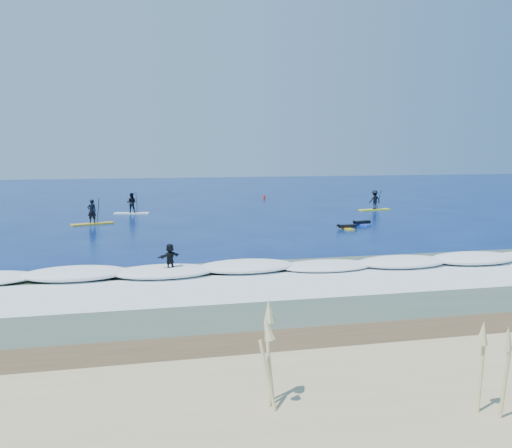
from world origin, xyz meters
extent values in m
plane|color=#04114A|center=(0.00, 0.00, 0.00)|extent=(160.00, 160.00, 0.00)
cube|color=#483721|center=(0.00, -21.50, 0.00)|extent=(90.00, 5.00, 0.08)
cube|color=#3C5143|center=(0.00, -14.00, 0.01)|extent=(90.00, 13.00, 0.01)
cube|color=white|center=(0.00, -10.00, 0.00)|extent=(40.00, 6.00, 0.30)
cube|color=silver|center=(0.00, -13.00, 0.00)|extent=(34.00, 5.00, 0.02)
cube|color=gold|center=(-11.17, 9.76, 0.05)|extent=(3.36, 1.86, 0.11)
imported|color=black|center=(-11.17, 9.76, 1.05)|extent=(0.80, 0.65, 1.88)
cylinder|color=black|center=(-10.71, 9.92, 0.98)|extent=(0.30, 0.73, 2.19)
cube|color=black|center=(-10.71, 9.92, -0.05)|extent=(0.13, 0.03, 0.33)
cube|color=white|center=(-8.02, 16.61, 0.05)|extent=(3.25, 1.35, 0.11)
imported|color=black|center=(-8.02, 16.61, 1.01)|extent=(0.99, 0.84, 1.81)
cylinder|color=black|center=(-7.56, 16.52, 0.95)|extent=(0.18, 0.72, 2.12)
cube|color=black|center=(-7.56, 16.52, -0.05)|extent=(0.13, 0.03, 0.32)
cube|color=yellow|center=(14.93, 14.32, 0.05)|extent=(3.26, 1.28, 0.11)
imported|color=black|center=(14.93, 14.32, 1.02)|extent=(1.27, 0.85, 1.83)
cylinder|color=black|center=(15.40, 14.39, 0.95)|extent=(0.16, 0.73, 2.13)
cube|color=black|center=(15.40, 14.39, -0.05)|extent=(0.13, 0.03, 0.32)
cube|color=gold|center=(7.32, 2.78, 0.05)|extent=(0.57, 1.95, 0.09)
cube|color=black|center=(7.41, 2.79, 0.20)|extent=(1.35, 0.39, 0.22)
sphere|color=black|center=(6.65, 2.77, 0.30)|extent=(0.22, 0.22, 0.22)
cube|color=blue|center=(9.29, 4.59, 0.05)|extent=(1.00, 2.10, 0.10)
cube|color=black|center=(9.38, 4.62, 0.21)|extent=(1.45, 0.68, 0.23)
sphere|color=black|center=(8.61, 4.43, 0.31)|extent=(0.23, 0.23, 0.23)
cube|color=silver|center=(-6.73, -10.16, 0.20)|extent=(1.93, 1.50, 0.10)
imported|color=black|center=(-6.73, -10.16, 0.90)|extent=(1.23, 0.98, 1.30)
cylinder|color=red|center=(7.44, 28.40, 0.22)|extent=(0.27, 0.27, 0.44)
cone|color=red|center=(7.44, 28.40, 0.55)|extent=(0.20, 0.20, 0.22)
camera|label=1|loc=(-8.79, -36.42, 5.95)|focal=40.00mm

